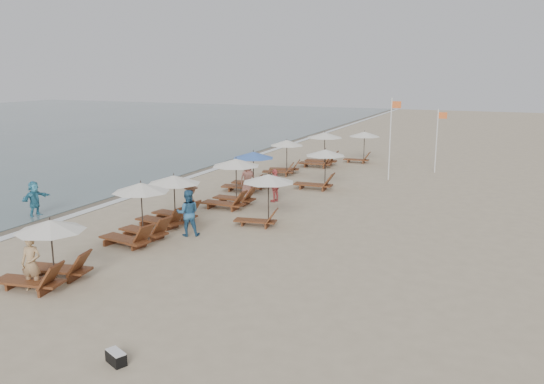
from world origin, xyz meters
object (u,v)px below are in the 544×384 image
at_px(waterline_walker, 34,199).
at_px(lounger_station_1, 136,216).
at_px(flag_pole_near, 391,135).
at_px(lounger_station_0, 46,255).
at_px(lounger_station_5, 283,158).
at_px(inland_station_0, 264,192).
at_px(beachgoer_mid_b, 191,202).
at_px(lounger_station_6, 321,150).
at_px(lounger_station_4, 249,172).
at_px(beachgoer_mid_a, 188,213).
at_px(beachgoer_far_a, 275,186).
at_px(inland_station_2, 362,142).
at_px(beachgoer_far_b, 248,178).
at_px(inland_station_1, 319,167).
at_px(lounger_station_3, 231,184).
at_px(beachgoer_near, 31,263).
at_px(lounger_station_2, 169,201).
at_px(duffel_bag, 116,357).

bearing_deg(waterline_walker, lounger_station_1, -99.22).
xyz_separation_m(lounger_station_1, flag_pole_near, (6.31, 16.39, 1.64)).
height_order(lounger_station_0, lounger_station_5, lounger_station_5).
height_order(inland_station_0, beachgoer_mid_b, inland_station_0).
bearing_deg(lounger_station_5, lounger_station_6, 72.50).
xyz_separation_m(lounger_station_4, lounger_station_6, (1.18, 8.95, 0.11)).
distance_m(beachgoer_mid_a, beachgoer_far_a, 6.87).
height_order(inland_station_2, beachgoer_far_a, inland_station_2).
bearing_deg(lounger_station_6, beachgoer_far_b, -94.50).
xyz_separation_m(lounger_station_0, inland_station_1, (3.23, 16.78, 0.33)).
relative_size(lounger_station_0, lounger_station_1, 0.99).
distance_m(lounger_station_1, lounger_station_3, 6.62).
height_order(lounger_station_6, beachgoer_near, lounger_station_6).
height_order(inland_station_0, flag_pole_near, flag_pole_near).
height_order(beachgoer_far_b, flag_pole_near, flag_pole_near).
height_order(lounger_station_2, beachgoer_near, lounger_station_2).
bearing_deg(lounger_station_4, inland_station_1, 25.65).
xyz_separation_m(lounger_station_0, lounger_station_3, (0.63, 11.22, 0.17)).
bearing_deg(lounger_station_2, duffel_bag, -62.50).
xyz_separation_m(lounger_station_0, beachgoer_far_b, (0.11, 14.10, -0.09)).
height_order(inland_station_1, flag_pole_near, flag_pole_near).
distance_m(lounger_station_6, beachgoer_near, 24.59).
xyz_separation_m(lounger_station_3, beachgoer_near, (-0.68, -11.75, -0.28)).
xyz_separation_m(lounger_station_2, beachgoer_near, (0.31, -7.88, -0.18)).
xyz_separation_m(duffel_bag, flag_pole_near, (1.20, 24.10, 2.56)).
distance_m(lounger_station_4, inland_station_0, 7.35).
relative_size(inland_station_0, inland_station_2, 1.01).
xyz_separation_m(lounger_station_3, beachgoer_mid_b, (-0.41, -3.03, -0.27)).
xyz_separation_m(lounger_station_3, flag_pole_near, (5.63, 9.81, 1.58)).
bearing_deg(inland_station_2, beachgoer_mid_b, -98.83).
relative_size(inland_station_0, inland_station_1, 0.91).
bearing_deg(lounger_station_3, lounger_station_2, -104.38).
relative_size(inland_station_1, duffel_bag, 4.62).
bearing_deg(lounger_station_0, beachgoer_far_a, 80.59).
distance_m(inland_station_1, duffel_bag, 19.97).
relative_size(lounger_station_1, lounger_station_6, 0.93).
bearing_deg(lounger_station_2, lounger_station_6, 85.69).
height_order(lounger_station_2, flag_pole_near, flag_pole_near).
xyz_separation_m(lounger_station_1, beachgoer_far_b, (0.16, 9.47, -0.21)).
bearing_deg(inland_station_1, duffel_bag, -84.74).
bearing_deg(beachgoer_mid_b, duffel_bag, -169.35).
height_order(lounger_station_0, inland_station_1, inland_station_1).
bearing_deg(lounger_station_1, lounger_station_6, 87.21).
xyz_separation_m(lounger_station_4, waterline_walker, (-6.43, -9.02, -0.19)).
bearing_deg(lounger_station_4, lounger_station_6, 82.47).
height_order(lounger_station_1, flag_pole_near, flag_pole_near).
bearing_deg(beachgoer_far_a, lounger_station_6, -158.22).
distance_m(lounger_station_3, inland_station_2, 15.62).
bearing_deg(beachgoer_mid_a, lounger_station_6, -117.34).
bearing_deg(lounger_station_4, inland_station_0, -59.47).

